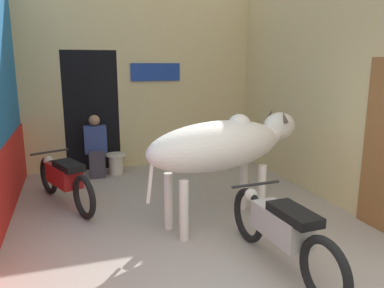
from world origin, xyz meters
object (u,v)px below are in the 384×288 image
cow (224,145)px  shopkeeper_seated (96,145)px  motorcycle_near (281,229)px  plastic_stool (116,163)px  motorcycle_far (64,178)px

cow → shopkeeper_seated: 2.96m
cow → motorcycle_near: size_ratio=1.23×
cow → shopkeeper_seated: (-1.42, 2.56, -0.43)m
motorcycle_near → shopkeeper_seated: size_ratio=1.71×
plastic_stool → cow: bearing=-67.6°
motorcycle_near → motorcycle_far: size_ratio=1.09×
shopkeeper_seated → motorcycle_near: bearing=-68.4°
motorcycle_far → shopkeeper_seated: (0.54, 1.32, 0.18)m
cow → motorcycle_far: size_ratio=1.34×
shopkeeper_seated → plastic_stool: shopkeeper_seated is taller
shopkeeper_seated → plastic_stool: bearing=6.4°
motorcycle_near → plastic_stool: size_ratio=5.01×
motorcycle_far → shopkeeper_seated: shopkeeper_seated is taller
cow → motorcycle_far: cow is taller
plastic_stool → motorcycle_far: bearing=-123.1°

